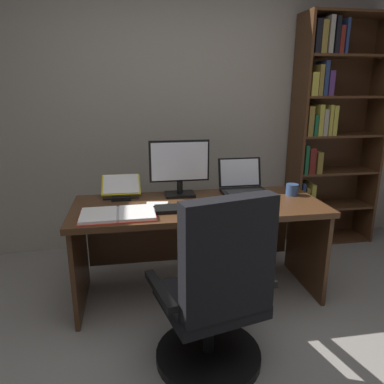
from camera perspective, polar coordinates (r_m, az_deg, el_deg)
The scene contains 13 objects.
wall_back at distance 3.46m, azimuth -2.17°, elevation 13.85°, with size 5.64×0.12×2.73m, color #A89E8E.
desk at distance 2.69m, azimuth 0.79°, elevation -5.19°, with size 1.76×0.70×0.71m.
bookshelf at distance 3.71m, azimuth 20.52°, elevation 8.90°, with size 0.83×0.32×2.14m.
office_chair at distance 1.98m, azimuth 3.87°, elevation -16.62°, with size 0.68×0.60×1.02m.
monitor at distance 2.70m, azimuth -1.98°, elevation 3.73°, with size 0.45×0.16×0.42m.
laptop at distance 2.85m, azimuth 8.06°, elevation 1.02°, with size 0.35×0.31×0.25m.
keyboard at distance 2.42m, azimuth -0.84°, elevation -2.53°, with size 0.42×0.15×0.02m, color black.
computer_mouse at distance 2.48m, azimuth 6.03°, elevation -1.98°, with size 0.06×0.10×0.04m, color black.
reading_stand_with_book at distance 2.76m, azimuth -11.11°, elevation 0.78°, with size 0.28×0.25×0.14m.
open_binder at distance 2.35m, azimuth -11.59°, elevation -3.46°, with size 0.49×0.31×0.02m.
notepad at distance 2.48m, azimuth -5.55°, elevation -2.33°, with size 0.15×0.21×0.01m, color white.
pen at distance 2.48m, azimuth -5.09°, elevation -2.11°, with size 0.01×0.01×0.14m, color black.
coffee_mug at distance 2.85m, azimuth 15.49°, elevation 0.36°, with size 0.09×0.09×0.09m, color #334C7A.
Camera 1 is at (-0.45, -1.35, 1.50)m, focal length 33.85 mm.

